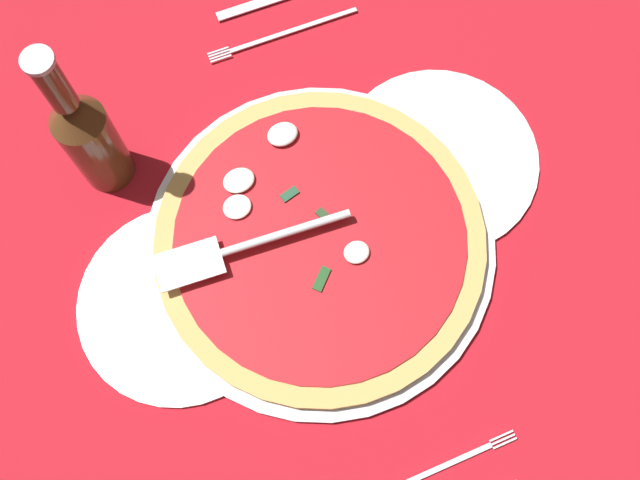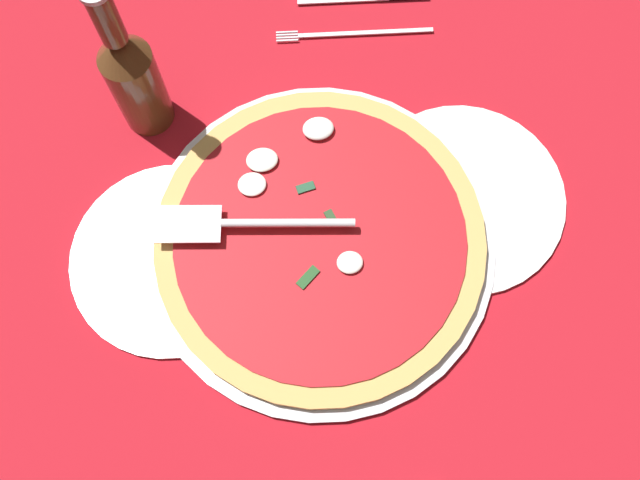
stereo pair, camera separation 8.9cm
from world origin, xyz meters
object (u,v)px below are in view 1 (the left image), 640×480
Objects in this scene: dinner_plate_left at (438,159)px; dinner_plate_right at (181,303)px; beer_bottle at (88,135)px; pizza at (319,239)px; pizza_server at (246,246)px; place_setting_near at (287,14)px.

dinner_plate_left is 37.46cm from dinner_plate_right.
beer_bottle reaches higher than dinner_plate_left.
pizza is at bearing 133.33° from beer_bottle.
beer_bottle reaches higher than dinner_plate_right.
pizza_server is 1.10× the size of place_setting_near.
pizza is 1.68× the size of pizza_server.
beer_bottle reaches higher than pizza.
dinner_plate_left is 1.18× the size of place_setting_near.
place_setting_near reaches higher than dinner_plate_left.
dinner_plate_right is 18.52cm from pizza.
pizza reaches higher than place_setting_near.
beer_bottle is at bearing -24.22° from dinner_plate_left.
beer_bottle is (30.56, 11.31, 9.77)cm from place_setting_near.
beer_bottle is (38.67, -17.39, 9.63)cm from dinner_plate_left.
place_setting_near is at bearing -74.24° from dinner_plate_left.
dinner_plate_right is 1.13× the size of place_setting_near.
pizza is (18.90, 3.56, 1.62)cm from dinner_plate_left.
pizza is 9.16cm from pizza_server.
dinner_plate_right is at bearing 4.64° from dinner_plate_left.
pizza_server is at bearing 61.92° from place_setting_near.
dinner_plate_left is at bearing -169.34° from pizza.
dinner_plate_left is 1.04× the size of dinner_plate_right.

